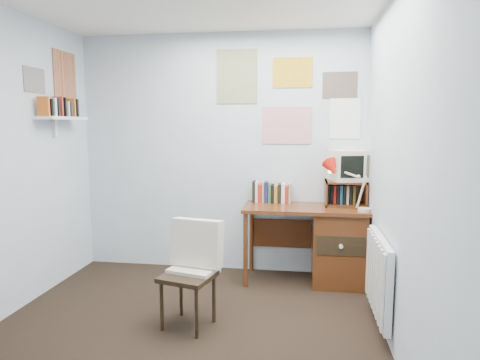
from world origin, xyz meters
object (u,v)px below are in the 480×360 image
object	(u,v)px
desk_lamp	(365,189)
wall_shelf	(62,118)
desk_chair	(188,277)
crt_tv	(350,164)
tv_riser	(345,193)
radiator	(379,276)
desk	(332,243)

from	to	relation	value
desk_lamp	wall_shelf	size ratio (longest dim) A/B	0.69
desk_chair	crt_tv	size ratio (longest dim) A/B	2.29
tv_riser	radiator	distance (m)	1.15
desk	crt_tv	size ratio (longest dim) A/B	3.44
desk_lamp	wall_shelf	distance (m)	2.92
desk_chair	desk	bearing A→B (deg)	58.41
radiator	wall_shelf	bearing A→B (deg)	169.11
tv_riser	radiator	world-z (taller)	tv_riser
desk	desk_lamp	bearing A→B (deg)	-31.19
desk_lamp	radiator	size ratio (longest dim) A/B	0.53
desk	wall_shelf	size ratio (longest dim) A/B	1.94
tv_riser	radiator	bearing A→B (deg)	-80.72
desk	crt_tv	xyz separation A→B (m)	(0.15, 0.13, 0.77)
desk	wall_shelf	distance (m)	2.87
tv_riser	wall_shelf	size ratio (longest dim) A/B	0.65
wall_shelf	tv_riser	bearing A→B (deg)	10.32
desk	desk_chair	bearing A→B (deg)	-136.25
radiator	desk_lamp	bearing A→B (deg)	91.49
tv_riser	crt_tv	world-z (taller)	crt_tv
desk	wall_shelf	world-z (taller)	wall_shelf
tv_riser	wall_shelf	world-z (taller)	wall_shelf
desk	radiator	world-z (taller)	desk
desk_chair	tv_riser	xyz separation A→B (m)	(1.28, 1.22, 0.49)
desk	desk_lamp	xyz separation A→B (m)	(0.27, -0.16, 0.57)
wall_shelf	desk	bearing A→B (deg)	8.40
crt_tv	radiator	size ratio (longest dim) A/B	0.44
radiator	wall_shelf	size ratio (longest dim) A/B	1.29
desk_chair	crt_tv	distance (m)	1.97
radiator	desk_chair	bearing A→B (deg)	-172.88
desk_lamp	radiator	bearing A→B (deg)	-85.70
desk_lamp	radiator	world-z (taller)	desk_lamp
desk_lamp	desk_chair	bearing A→B (deg)	-143.62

